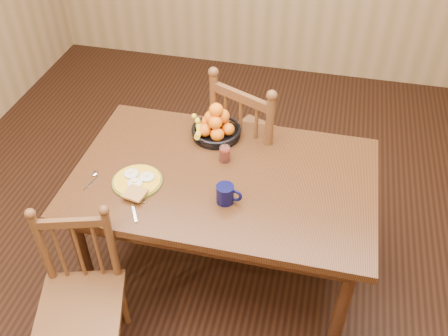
% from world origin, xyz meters
% --- Properties ---
extents(room, '(4.52, 5.02, 2.72)m').
position_xyz_m(room, '(0.00, 0.00, 1.35)').
color(room, black).
rests_on(room, ground).
extents(dining_table, '(1.60, 1.00, 0.75)m').
position_xyz_m(dining_table, '(0.00, 0.00, 0.67)').
color(dining_table, black).
rests_on(dining_table, ground).
extents(chair_far, '(0.63, 0.62, 1.07)m').
position_xyz_m(chair_far, '(0.07, 0.56, 0.52)').
color(chair_far, '#4D2B17').
rests_on(chair_far, ground).
extents(chair_near, '(0.50, 0.48, 0.89)m').
position_xyz_m(chair_near, '(-0.56, -0.69, 0.43)').
color(chair_near, '#4D2B17').
rests_on(chair_near, ground).
extents(breakfast_plate, '(0.26, 0.30, 0.04)m').
position_xyz_m(breakfast_plate, '(-0.43, -0.16, 0.76)').
color(breakfast_plate, '#59601E').
rests_on(breakfast_plate, dining_table).
extents(fork, '(0.08, 0.18, 0.00)m').
position_xyz_m(fork, '(-0.36, -0.34, 0.75)').
color(fork, silver).
rests_on(fork, dining_table).
extents(spoon, '(0.05, 0.16, 0.01)m').
position_xyz_m(spoon, '(-0.67, -0.17, 0.75)').
color(spoon, silver).
rests_on(spoon, dining_table).
extents(coffee_mug, '(0.13, 0.09, 0.10)m').
position_xyz_m(coffee_mug, '(0.05, -0.19, 0.80)').
color(coffee_mug, '#090A32').
rests_on(coffee_mug, dining_table).
extents(juice_glass, '(0.06, 0.06, 0.09)m').
position_xyz_m(juice_glass, '(-0.02, 0.12, 0.79)').
color(juice_glass, silver).
rests_on(juice_glass, dining_table).
extents(fruit_bowl, '(0.32, 0.29, 0.22)m').
position_xyz_m(fruit_bowl, '(-0.13, 0.33, 0.82)').
color(fruit_bowl, black).
rests_on(fruit_bowl, dining_table).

